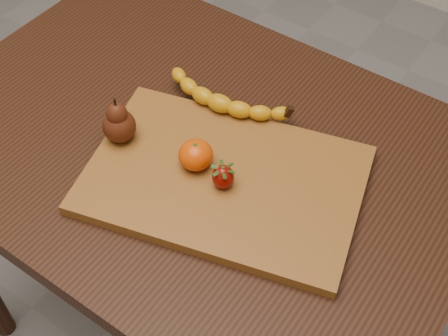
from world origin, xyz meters
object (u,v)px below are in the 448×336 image
Objects in this scene: table at (197,176)px; pear at (118,119)px; mandarin at (196,155)px; cutting_board at (224,180)px.

pear is (-0.10, -0.08, 0.16)m from table.
cutting_board is at bearing 7.53° from mandarin.
cutting_board is 0.06m from mandarin.
pear is at bearing -140.80° from table.
mandarin is at bearing 9.92° from pear.
pear is at bearing 174.03° from cutting_board.
cutting_board is at bearing 9.29° from pear.
table is at bearing 39.20° from pear.
table is 0.15m from cutting_board.
mandarin is (0.04, -0.06, 0.14)m from table.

